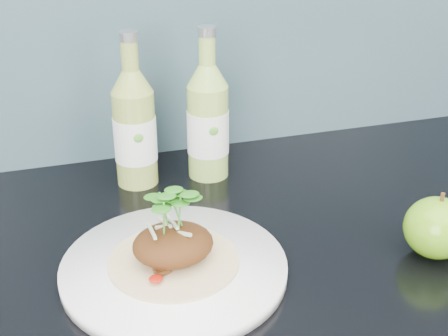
{
  "coord_description": "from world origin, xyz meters",
  "views": [
    {
      "loc": [
        -0.21,
        1.04,
        1.34
      ],
      "look_at": [
        -0.01,
        1.7,
        1.0
      ],
      "focal_mm": 50.0,
      "sensor_mm": 36.0,
      "label": 1
    }
  ],
  "objects": [
    {
      "name": "dinner_plate",
      "position": [
        -0.09,
        1.64,
        0.91
      ],
      "size": [
        0.34,
        0.34,
        0.02
      ],
      "color": "white",
      "rests_on": "kitchen_counter"
    },
    {
      "name": "pork_taco",
      "position": [
        -0.09,
        1.64,
        0.94
      ],
      "size": [
        0.15,
        0.15,
        0.1
      ],
      "color": "tan",
      "rests_on": "dinner_plate"
    },
    {
      "name": "green_apple",
      "position": [
        0.23,
        1.58,
        0.94
      ],
      "size": [
        0.1,
        0.1,
        0.09
      ],
      "rotation": [
        0.0,
        0.0,
        -0.37
      ],
      "color": "#418B0F",
      "rests_on": "kitchen_counter"
    },
    {
      "name": "cider_bottle_left",
      "position": [
        -0.09,
        1.88,
        0.99
      ],
      "size": [
        0.07,
        0.07,
        0.23
      ],
      "rotation": [
        0.0,
        0.0,
        0.21
      ],
      "color": "#91A645",
      "rests_on": "kitchen_counter"
    },
    {
      "name": "cider_bottle_right",
      "position": [
        0.02,
        1.88,
        0.99
      ],
      "size": [
        0.07,
        0.07,
        0.23
      ],
      "rotation": [
        0.0,
        0.0,
        0.05
      ],
      "color": "#97C050",
      "rests_on": "kitchen_counter"
    }
  ]
}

